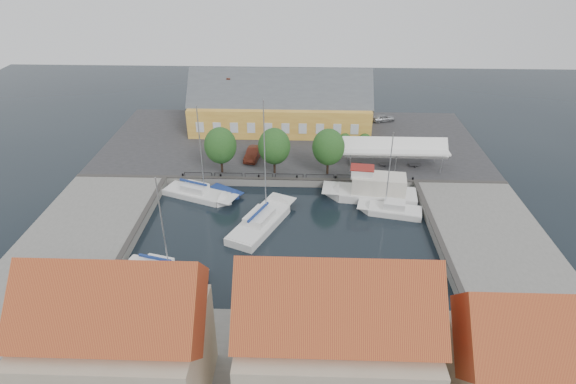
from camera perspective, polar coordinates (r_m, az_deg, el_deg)
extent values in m
plane|color=black|center=(54.13, -0.23, -4.49)|extent=(140.00, 140.00, 0.00)
cube|color=#2D2D30|center=(74.14, 0.47, 5.76)|extent=(56.00, 26.00, 1.00)
cube|color=slate|center=(57.34, -22.93, -4.40)|extent=(12.00, 24.00, 1.00)
cube|color=slate|center=(55.92, 22.93, -5.30)|extent=(12.00, 24.00, 1.00)
cube|color=slate|center=(38.11, -1.57, -21.66)|extent=(56.00, 14.00, 1.00)
cube|color=#383533|center=(62.44, 0.14, 1.58)|extent=(56.00, 0.60, 0.12)
cube|color=#383533|center=(54.92, -17.62, -4.19)|extent=(0.60, 24.00, 0.12)
cube|color=#383533|center=(53.83, 17.36, -4.88)|extent=(0.60, 24.00, 0.12)
cylinder|color=black|center=(64.59, -12.37, 1.98)|extent=(0.24, 0.24, 0.40)
cylinder|color=black|center=(63.55, -7.99, 1.93)|extent=(0.24, 0.24, 0.40)
cylinder|color=black|center=(62.89, -3.50, 1.87)|extent=(0.24, 0.24, 0.40)
cylinder|color=black|center=(62.62, 1.07, 1.80)|extent=(0.24, 0.24, 0.40)
cylinder|color=black|center=(62.76, 5.64, 1.72)|extent=(0.24, 0.24, 0.40)
cylinder|color=black|center=(63.29, 10.16, 1.62)|extent=(0.24, 0.24, 0.40)
cylinder|color=black|center=(64.20, 14.58, 1.52)|extent=(0.24, 0.24, 0.40)
cube|color=gold|center=(77.83, -0.90, 9.10)|extent=(28.00, 10.00, 4.50)
cube|color=#474C51|center=(76.69, -0.92, 11.56)|extent=(28.56, 7.60, 7.60)
cube|color=gold|center=(84.69, -7.58, 10.19)|extent=(6.00, 6.00, 3.50)
cube|color=brown|center=(76.97, -7.05, 12.85)|extent=(0.60, 0.60, 1.20)
cube|color=white|center=(66.18, 12.53, 5.05)|extent=(14.00, 4.00, 0.25)
cylinder|color=silver|center=(64.28, 7.37, 3.46)|extent=(0.10, 0.10, 2.70)
cylinder|color=silver|center=(67.53, 7.14, 4.79)|extent=(0.10, 0.10, 2.70)
cylinder|color=silver|center=(65.13, 12.64, 3.32)|extent=(0.10, 0.10, 2.70)
cylinder|color=silver|center=(68.34, 12.17, 4.64)|extent=(0.10, 0.10, 2.70)
cylinder|color=silver|center=(66.51, 17.73, 3.16)|extent=(0.10, 0.10, 2.70)
cylinder|color=silver|center=(69.65, 17.05, 4.47)|extent=(0.10, 0.10, 2.70)
cylinder|color=black|center=(64.40, -7.85, 3.18)|extent=(0.30, 0.30, 2.10)
ellipsoid|color=#1F4E1C|center=(63.22, -8.02, 5.49)|extent=(4.20, 4.20, 4.83)
cylinder|color=black|center=(63.60, -1.61, 3.11)|extent=(0.30, 0.30, 2.10)
ellipsoid|color=#1F4E1C|center=(62.40, -1.65, 5.44)|extent=(4.20, 4.20, 4.83)
cylinder|color=black|center=(63.56, 4.71, 3.00)|extent=(0.30, 0.30, 2.10)
ellipsoid|color=#1F4E1C|center=(62.36, 4.81, 5.33)|extent=(4.20, 4.20, 4.83)
imported|color=#9DA0A4|center=(82.76, 11.25, 8.60)|extent=(3.99, 2.51, 1.27)
imported|color=#551F13|center=(67.85, -4.15, 4.55)|extent=(2.42, 5.01, 1.58)
cube|color=white|center=(54.38, -3.49, -4.19)|extent=(6.82, 9.67, 1.50)
cube|color=white|center=(54.78, -2.94, -2.91)|extent=(7.44, 11.27, 0.08)
cube|color=white|center=(53.87, -3.41, -2.96)|extent=(3.60, 4.26, 0.90)
cylinder|color=silver|center=(52.03, -2.76, 3.76)|extent=(0.12, 0.12, 13.61)
cube|color=navy|center=(53.31, -3.56, -2.39)|extent=(2.06, 4.23, 0.22)
cube|color=white|center=(61.04, 10.52, -0.69)|extent=(9.80, 4.65, 1.80)
cube|color=white|center=(60.54, 9.49, 0.17)|extent=(11.66, 4.73, 0.08)
cube|color=beige|center=(60.08, 10.69, 0.96)|extent=(6.80, 3.76, 2.20)
cube|color=white|center=(59.38, 8.77, 2.31)|extent=(2.81, 2.24, 1.20)
cube|color=maroon|center=(59.09, 8.82, 2.87)|extent=(3.06, 2.38, 0.10)
cube|color=white|center=(58.36, 12.54, -2.48)|extent=(6.50, 3.79, 1.30)
cube|color=white|center=(58.01, 11.87, -1.81)|extent=(7.67, 3.95, 0.08)
cube|color=white|center=(57.78, 12.52, -1.49)|extent=(2.75, 2.22, 0.90)
cylinder|color=silver|center=(55.78, 11.89, 2.41)|extent=(0.12, 0.12, 9.53)
cube|color=white|center=(61.76, -11.00, -0.41)|extent=(8.33, 5.50, 1.30)
cube|color=white|center=(60.93, -10.29, -0.03)|extent=(9.74, 5.97, 0.08)
cube|color=white|center=(61.11, -10.95, 0.49)|extent=(3.62, 2.94, 0.90)
cylinder|color=silver|center=(58.10, -10.29, 4.74)|extent=(0.12, 0.12, 11.43)
cube|color=navy|center=(60.86, -11.17, 1.14)|extent=(3.73, 1.64, 0.22)
cube|color=white|center=(49.49, -15.20, -9.32)|extent=(7.39, 4.35, 1.30)
cube|color=white|center=(48.68, -14.42, -8.90)|extent=(8.71, 4.60, 0.08)
cube|color=white|center=(48.72, -15.20, -8.30)|extent=(3.15, 2.46, 0.90)
cylinder|color=silver|center=(45.55, -14.63, -4.02)|extent=(0.12, 0.12, 10.21)
cube|color=navy|center=(48.37, -15.49, -7.55)|extent=(3.41, 1.10, 0.22)
cube|color=white|center=(47.07, -16.21, -11.81)|extent=(3.61, 2.00, 0.90)
cube|color=white|center=(46.59, -15.80, -11.44)|extent=(4.29, 2.01, 0.08)
cube|color=navy|center=(61.85, -7.72, -0.07)|extent=(4.30, 3.73, 0.80)
cube|color=navy|center=(61.34, -7.41, 0.16)|extent=(4.91, 4.09, 0.08)
cube|color=#BCAB91|center=(35.73, -19.01, -18.58)|extent=(11.00, 8.00, 7.00)
cube|color=#B55827|center=(32.50, -20.38, -12.87)|extent=(11.33, 6.50, 6.50)
cube|color=brown|center=(32.60, -25.43, -10.16)|extent=(0.70, 0.70, 1.00)
cube|color=brown|center=(30.77, -17.01, -11.10)|extent=(0.60, 0.60, 0.80)
cube|color=#BCAB91|center=(33.60, 5.37, -19.85)|extent=(12.00, 8.00, 7.50)
cube|color=#B55827|center=(30.01, 5.82, -13.59)|extent=(12.36, 6.50, 6.50)
cube|color=brown|center=(28.84, -0.08, -11.11)|extent=(0.70, 0.70, 1.00)
cube|color=brown|center=(29.26, 10.76, -11.31)|extent=(0.60, 0.60, 0.80)
cube|color=#B55827|center=(33.10, 27.82, -15.10)|extent=(9.27, 6.00, 6.00)
cube|color=brown|center=(31.13, 24.71, -13.26)|extent=(0.70, 0.70, 1.00)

